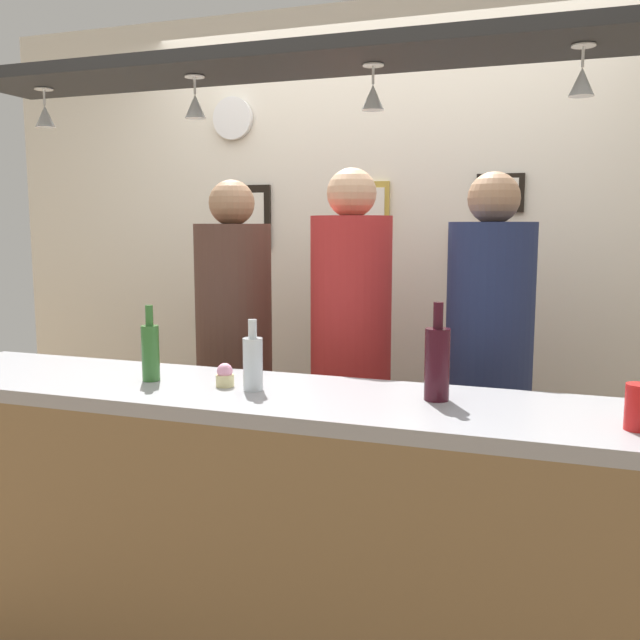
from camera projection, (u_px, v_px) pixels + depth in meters
ground_plane at (311, 619)px, 2.69m from camera, size 8.00×8.00×0.00m
back_wall at (385, 267)px, 3.54m from camera, size 4.40×0.06×2.60m
bar_counter at (255, 503)px, 2.13m from camera, size 2.70×0.55×0.99m
overhead_glass_rack at (277, 62)px, 2.14m from camera, size 2.20×0.36×0.04m
hanging_wineglass_far_left at (45, 115)px, 2.45m from camera, size 0.07×0.07×0.13m
hanging_wineglass_left at (195, 105)px, 2.24m from camera, size 0.07×0.07×0.13m
hanging_wineglass_center_left at (373, 96)px, 2.08m from camera, size 0.07×0.07×0.13m
hanging_wineglass_center at (582, 80)px, 1.86m from camera, size 0.07×0.07×0.13m
person_left_brown_shirt at (234, 333)px, 3.12m from camera, size 0.34×0.34×1.71m
person_middle_red_shirt at (351, 334)px, 2.93m from camera, size 0.34×0.34×1.75m
person_right_navy_shirt at (489, 346)px, 2.75m from camera, size 0.34×0.34×1.72m
bottle_soda_clear at (253, 362)px, 2.23m from camera, size 0.06×0.06×0.23m
bottle_beer_green_import at (150, 351)px, 2.36m from camera, size 0.06×0.06×0.26m
bottle_wine_dark_red at (437, 362)px, 2.10m from camera, size 0.08×0.08×0.30m
drink_can at (638, 407)px, 1.80m from camera, size 0.07×0.07×0.12m
cupcake at (225, 376)px, 2.29m from camera, size 0.06×0.06×0.08m
picture_frame_crest at (372, 208)px, 3.48m from camera, size 0.18×0.02×0.26m
picture_frame_caricature at (248, 217)px, 3.71m from camera, size 0.26×0.02×0.34m
picture_frame_lower_pair at (482, 246)px, 3.32m from camera, size 0.30×0.02×0.18m
picture_frame_upper_small at (500, 193)px, 3.27m from camera, size 0.22×0.02×0.18m
wall_clock at (233, 118)px, 3.66m from camera, size 0.22×0.03×0.22m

